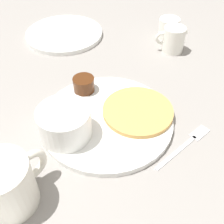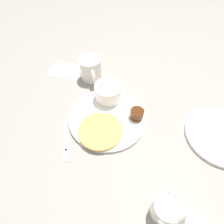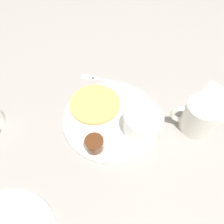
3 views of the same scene
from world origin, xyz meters
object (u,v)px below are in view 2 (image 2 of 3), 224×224
coffee_mug (91,69)px  bowl (108,92)px  fork (66,145)px  plate (107,117)px  creamer_pitcher_near (164,210)px

coffee_mug → bowl: bearing=-47.0°
bowl → coffee_mug: 0.14m
fork → coffee_mug: bearing=92.8°
plate → bowl: bowl is taller
fork → creamer_pitcher_near: bearing=-21.6°
plate → coffee_mug: (-0.12, 0.19, 0.04)m
coffee_mug → creamer_pitcher_near: (0.31, -0.44, -0.01)m
bowl → coffee_mug: coffee_mug is taller
plate → creamer_pitcher_near: (0.20, -0.25, 0.03)m
plate → coffee_mug: coffee_mug is taller
bowl → creamer_pitcher_near: bowl is taller
coffee_mug → fork: bearing=-87.2°
creamer_pitcher_near → bowl: bearing=123.1°
creamer_pitcher_near → fork: creamer_pitcher_near is taller
creamer_pitcher_near → plate: bearing=128.7°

